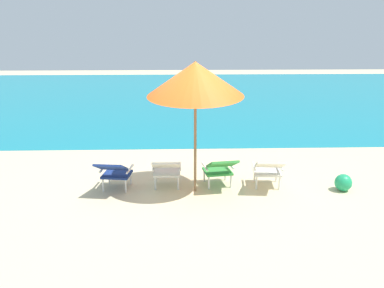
# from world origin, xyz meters

# --- Properties ---
(ground_plane) EXTENTS (40.00, 40.00, 0.00)m
(ground_plane) POSITION_xyz_m (0.00, 4.00, 0.00)
(ground_plane) COLOR beige
(ocean_band) EXTENTS (40.00, 18.00, 0.01)m
(ocean_band) POSITION_xyz_m (0.00, 11.91, 0.00)
(ocean_band) COLOR teal
(ocean_band) RESTS_ON ground_plane
(lounge_chair_far_left) EXTENTS (0.64, 0.93, 0.68)m
(lounge_chair_far_left) POSITION_xyz_m (-1.49, 0.07, 0.40)
(lounge_chair_far_left) COLOR navy
(lounge_chair_far_left) RESTS_ON ground_plane
(lounge_chair_near_left) EXTENTS (0.55, 0.88, 0.68)m
(lounge_chair_near_left) POSITION_xyz_m (-0.51, 0.15, 0.40)
(lounge_chair_near_left) COLOR silver
(lounge_chair_near_left) RESTS_ON ground_plane
(lounge_chair_near_right) EXTENTS (0.66, 0.94, 0.68)m
(lounge_chair_near_right) POSITION_xyz_m (0.52, 0.18, 0.40)
(lounge_chair_near_right) COLOR #338E3D
(lounge_chair_near_right) RESTS_ON ground_plane
(lounge_chair_far_right) EXTENTS (0.61, 0.92, 0.68)m
(lounge_chair_far_right) POSITION_xyz_m (1.45, 0.10, 0.40)
(lounge_chair_far_right) COLOR silver
(lounge_chair_far_right) RESTS_ON ground_plane
(beach_umbrella_center) EXTENTS (1.96, 2.00, 2.52)m
(beach_umbrella_center) POSITION_xyz_m (0.04, 0.02, 2.14)
(beach_umbrella_center) COLOR olive
(beach_umbrella_center) RESTS_ON ground_plane
(beach_ball) EXTENTS (0.33, 0.33, 0.33)m
(beach_ball) POSITION_xyz_m (2.86, -0.05, 0.16)
(beach_ball) COLOR #1E9E60
(beach_ball) RESTS_ON ground_plane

